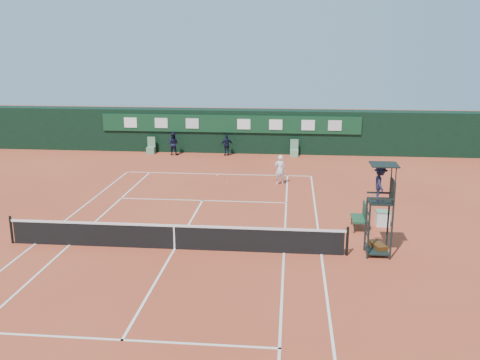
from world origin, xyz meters
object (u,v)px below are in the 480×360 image
at_px(tennis_net, 174,236).
at_px(player, 280,170).
at_px(player_bench, 361,215).
at_px(cooler, 383,218).
at_px(umpire_chair, 381,190).

height_order(tennis_net, player, player).
height_order(player_bench, cooler, player_bench).
height_order(cooler, player, player).
xyz_separation_m(tennis_net, umpire_chair, (7.50, 0.17, 1.95)).
xyz_separation_m(player_bench, player, (-3.56, 6.98, 0.22)).
relative_size(tennis_net, cooler, 20.00).
bearing_deg(tennis_net, umpire_chair, 1.31).
relative_size(cooler, player, 0.40).
bearing_deg(player_bench, player, 117.00).
xyz_separation_m(umpire_chair, player_bench, (-0.24, 2.80, -1.86)).
xyz_separation_m(cooler, player, (-4.52, 6.43, 0.49)).
relative_size(tennis_net, player, 7.91).
distance_m(umpire_chair, player, 10.62).
bearing_deg(player, cooler, 110.36).
relative_size(umpire_chair, player, 2.10).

